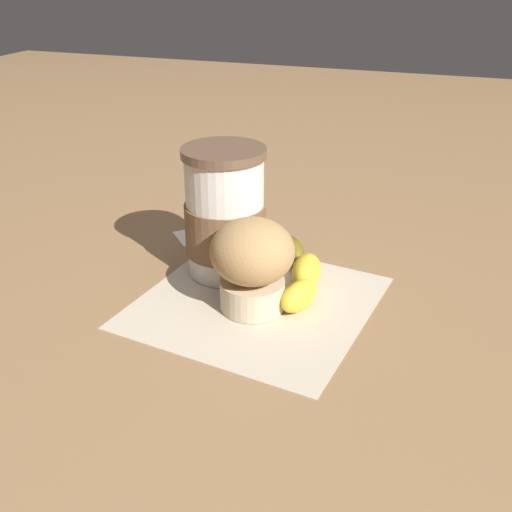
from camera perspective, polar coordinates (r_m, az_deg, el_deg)
The scene contains 6 objects.
ground_plane at distance 0.67m, azimuth 0.00°, elevation -4.43°, with size 3.00×3.00×0.00m, color #936D47.
paper_napkin at distance 0.67m, azimuth 0.00°, elevation -4.38°, with size 0.24×0.24×0.00m, color beige.
coffee_cup at distance 0.70m, azimuth -2.95°, elevation 3.79°, with size 0.10×0.10×0.15m.
muffin at distance 0.63m, azimuth -0.55°, elevation -0.45°, with size 0.09×0.09×0.10m.
banana at distance 0.70m, azimuth 4.24°, elevation -1.42°, with size 0.09×0.16×0.03m.
sugar_packet at distance 0.82m, azimuth -6.38°, elevation 1.82°, with size 0.05×0.03×0.01m, color white.
Camera 1 is at (0.19, -0.54, 0.35)m, focal length 42.00 mm.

